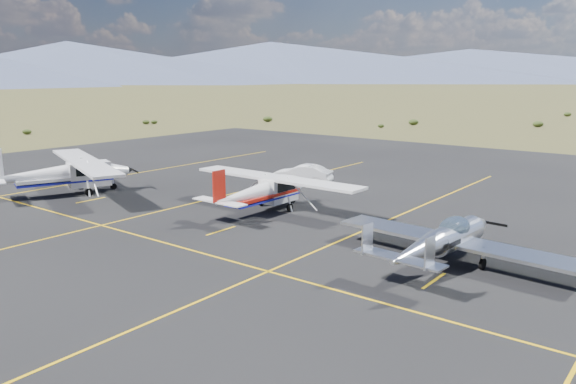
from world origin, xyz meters
TOP-DOWN VIEW (x-y plane):
  - ground at (0.00, 0.00)m, footprint 1600.00×1600.00m
  - apron at (0.00, 7.00)m, footprint 72.00×72.00m
  - aircraft_low_wing at (-1.12, -3.09)m, footprint 7.44×10.35m
  - aircraft_cessna at (1.19, 8.30)m, footprint 6.61×11.03m
  - aircraft_plain at (-3.04, 21.12)m, footprint 8.91×12.38m
  - sedan at (8.89, 11.35)m, footprint 2.66×4.37m

SIDE VIEW (x-z plane):
  - ground at x=0.00m, z-range 0.00..0.00m
  - apron at x=0.00m, z-range -0.01..0.01m
  - sedan at x=8.89m, z-range 0.01..1.37m
  - aircraft_low_wing at x=-1.12m, z-range -0.05..2.19m
  - aircraft_cessna at x=1.19m, z-range -0.16..2.65m
  - aircraft_plain at x=-3.04m, z-range -0.18..3.02m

